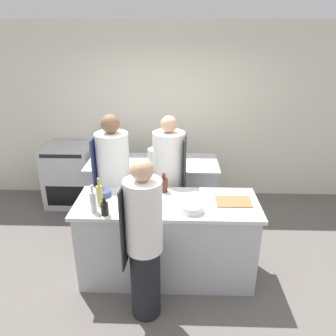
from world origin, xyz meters
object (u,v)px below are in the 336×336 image
stockpot (157,157)px  bottle_cooking_oil (105,208)px  bottle_wine (100,195)px  bottle_sauce (93,201)px  chef_at_stove (169,183)px  bottle_water (164,184)px  oven_range (71,174)px  bottle_vinegar (154,195)px  chef_at_prep_near (144,242)px  bottle_olive_oil (142,201)px  bowl_mixing_large (104,193)px  cup (145,195)px  chef_at_pass_far (114,185)px  bowl_prep_small (192,208)px

stockpot → bottle_cooking_oil: bearing=-107.4°
bottle_wine → bottle_sauce: 0.13m
chef_at_stove → bottle_water: chef_at_stove is taller
stockpot → bottle_wine: bearing=-113.5°
oven_range → bottle_vinegar: (1.49, -1.77, 0.56)m
chef_at_prep_near → bottle_wine: 0.74m
bottle_olive_oil → bottle_cooking_oil: size_ratio=1.14×
oven_range → bottle_wine: (0.93, -1.82, 0.58)m
oven_range → bottle_water: size_ratio=4.33×
chef_at_prep_near → bottle_sauce: 0.69m
chef_at_prep_near → bottle_wine: chef_at_prep_near is taller
bowl_mixing_large → chef_at_prep_near: bearing=-54.2°
bottle_sauce → bottle_vinegar: bearing=16.7°
chef_at_stove → bottle_olive_oil: (-0.26, -0.80, 0.16)m
stockpot → cup: bearing=-93.9°
oven_range → chef_at_prep_near: chef_at_prep_near is taller
chef_at_prep_near → chef_at_stove: size_ratio=0.96×
bottle_vinegar → bottle_sauce: bearing=-163.3°
bottle_olive_oil → bottle_sauce: 0.49m
oven_range → bottle_sauce: 2.22m
bottle_water → cup: bearing=-139.5°
chef_at_prep_near → chef_at_stove: chef_at_stove is taller
cup → stockpot: bearing=86.1°
chef_at_stove → bottle_vinegar: chef_at_stove is taller
bottle_water → cup: 0.27m
bottle_water → cup: bottle_water is taller
chef_at_pass_far → bottle_water: size_ratio=7.90×
chef_at_prep_near → bottle_sauce: (-0.54, 0.37, 0.22)m
chef_at_stove → bottle_olive_oil: chef_at_stove is taller
bottle_olive_oil → bottle_cooking_oil: (-0.35, -0.15, -0.01)m
bowl_mixing_large → bowl_prep_small: (0.97, -0.31, 0.01)m
bottle_vinegar → bottle_water: size_ratio=1.19×
chef_at_pass_far → bottle_cooking_oil: (0.06, -0.80, 0.13)m
bottle_sauce → stockpot: bottle_sauce is taller
bottle_sauce → chef_at_prep_near: bearing=-34.4°
bottle_wine → oven_range: bearing=117.0°
bowl_mixing_large → bowl_prep_small: bowl_prep_small is taller
chef_at_stove → bottle_cooking_oil: bearing=-28.6°
chef_at_stove → bowl_prep_small: chef_at_stove is taller
chef_at_pass_far → bottle_wine: size_ratio=5.64×
bottle_sauce → bowl_prep_small: 1.00m
oven_range → bowl_prep_small: 2.73m
bottle_sauce → cup: 0.58m
bottle_vinegar → bottle_cooking_oil: bottle_vinegar is taller
chef_at_prep_near → bottle_cooking_oil: bearing=57.0°
bottle_water → stockpot: size_ratio=0.87×
oven_range → cup: size_ratio=9.82×
chef_at_prep_near → bowl_mixing_large: chef_at_prep_near is taller
chef_at_pass_far → bowl_mixing_large: chef_at_pass_far is taller
bottle_wine → bowl_mixing_large: (-0.01, 0.22, -0.09)m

